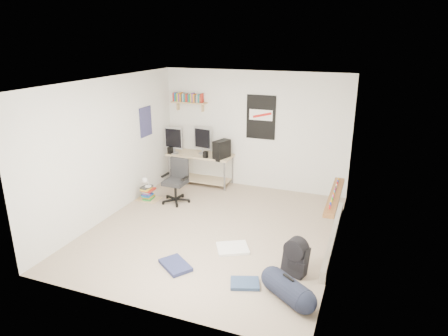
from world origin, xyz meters
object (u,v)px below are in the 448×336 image
(duffel_bag, at_px, (288,290))
(book_stack, at_px, (148,192))
(desk, at_px, (201,168))
(office_chair, at_px, (175,179))
(backpack, at_px, (295,260))

(duffel_bag, xyz_separation_m, book_stack, (-3.34, 2.19, 0.01))
(desk, distance_m, book_stack, 1.41)
(desk, relative_size, duffel_bag, 2.39)
(desk, distance_m, office_chair, 1.17)
(duffel_bag, bearing_deg, book_stack, -177.33)
(desk, bearing_deg, book_stack, -99.71)
(desk, xyz_separation_m, backpack, (2.69, -2.81, -0.16))
(office_chair, distance_m, duffel_bag, 3.60)
(backpack, height_order, book_stack, backpack)
(backpack, relative_size, duffel_bag, 0.71)
(office_chair, bearing_deg, book_stack, -167.57)
(book_stack, bearing_deg, desk, 63.63)
(duffel_bag, bearing_deg, desk, 164.34)
(desk, bearing_deg, duffel_bag, -34.96)
(office_chair, height_order, book_stack, office_chair)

